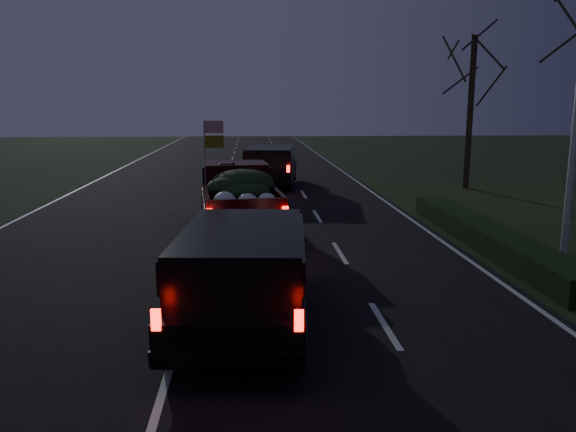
{
  "coord_description": "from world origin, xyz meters",
  "views": [
    {
      "loc": [
        1.22,
        -11.82,
        3.87
      ],
      "look_at": [
        2.12,
        1.16,
        1.3
      ],
      "focal_mm": 35.0,
      "sensor_mm": 36.0,
      "label": 1
    }
  ],
  "objects": [
    {
      "name": "ground",
      "position": [
        0.0,
        0.0,
        0.0
      ],
      "size": [
        120.0,
        120.0,
        0.0
      ],
      "primitive_type": "plane",
      "color": "black",
      "rests_on": "ground"
    },
    {
      "name": "road_asphalt",
      "position": [
        0.0,
        0.0,
        0.01
      ],
      "size": [
        14.0,
        120.0,
        0.02
      ],
      "primitive_type": "cube",
      "color": "black",
      "rests_on": "ground"
    },
    {
      "name": "hedge_row",
      "position": [
        7.8,
        3.0,
        0.3
      ],
      "size": [
        1.0,
        10.0,
        0.6
      ],
      "primitive_type": "cube",
      "color": "black",
      "rests_on": "ground"
    },
    {
      "name": "bare_tree_far",
      "position": [
        11.5,
        14.0,
        5.23
      ],
      "size": [
        3.6,
        3.6,
        7.0
      ],
      "color": "black",
      "rests_on": "ground"
    },
    {
      "name": "pickup_truck",
      "position": [
        0.86,
        5.76,
        1.14
      ],
      "size": [
        2.79,
        6.0,
        3.04
      ],
      "rotation": [
        0.0,
        0.0,
        0.1
      ],
      "color": "#39070B",
      "rests_on": "ground"
    },
    {
      "name": "lead_suv",
      "position": [
        2.28,
        15.46,
        1.16
      ],
      "size": [
        2.91,
        5.59,
        1.54
      ],
      "rotation": [
        0.0,
        0.0,
        -0.13
      ],
      "color": "black",
      "rests_on": "ground"
    },
    {
      "name": "rear_suv",
      "position": [
        1.1,
        -2.34,
        1.11
      ],
      "size": [
        2.53,
        5.25,
        1.46
      ],
      "rotation": [
        0.0,
        0.0,
        -0.08
      ],
      "color": "black",
      "rests_on": "ground"
    }
  ]
}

